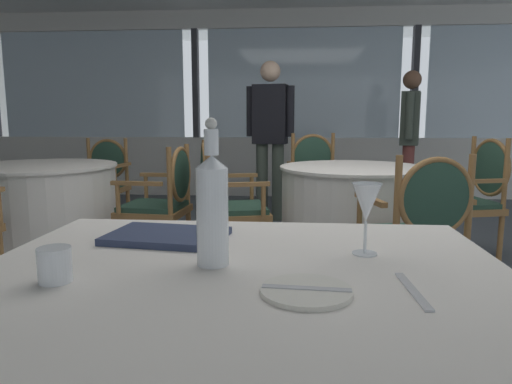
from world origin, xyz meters
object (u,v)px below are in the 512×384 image
object	(u,v)px
water_bottle	(212,207)
water_tumbler	(55,265)
diner_person_1	(410,133)
diner_person_0	(270,130)
side_plate	(306,291)
dining_chair_1_2	(316,176)
dining_chair_1_3	(223,197)
wine_glass	(366,204)
dining_chair_1_0	(421,225)
dining_chair_0_3	(103,177)
dining_chair_0_2	(164,197)
dining_chair_1_1	(474,190)
menu_book	(167,236)

from	to	relation	value
water_bottle	water_tumbler	xyz separation A→B (m)	(-0.32, -0.15, -0.10)
diner_person_1	diner_person_0	bearing A→B (deg)	33.23
side_plate	diner_person_1	xyz separation A→B (m)	(1.32, 4.68, 0.18)
side_plate	water_bottle	bearing A→B (deg)	142.19
water_bottle	dining_chair_1_2	distance (m)	3.38
side_plate	dining_chair_1_3	bearing A→B (deg)	102.82
wine_glass	dining_chair_1_0	xyz separation A→B (m)	(0.50, 1.33, -0.35)
dining_chair_0_3	dining_chair_1_0	size ratio (longest dim) A/B	0.99
diner_person_0	dining_chair_0_2	bearing A→B (deg)	-11.44
dining_chair_1_3	dining_chair_1_0	bearing A→B (deg)	-44.94
dining_chair_1_0	diner_person_1	world-z (taller)	diner_person_1
dining_chair_0_3	diner_person_0	distance (m)	1.81
dining_chair_1_0	dining_chair_1_1	xyz separation A→B (m)	(0.72, 1.19, 0.01)
side_plate	water_bottle	world-z (taller)	water_bottle
dining_chair_0_3	dining_chair_1_0	world-z (taller)	dining_chair_1_0
dining_chair_1_2	menu_book	bearing A→B (deg)	-24.53
menu_book	water_bottle	bearing A→B (deg)	-44.69
wine_glass	dining_chair_1_2	bearing A→B (deg)	89.53
menu_book	dining_chair_0_2	size ratio (longest dim) A/B	0.36
wine_glass	water_tumbler	distance (m)	0.74
diner_person_0	water_bottle	bearing A→B (deg)	10.87
diner_person_1	dining_chair_1_1	bearing A→B (deg)	108.08
dining_chair_1_1	dining_chair_1_3	xyz separation A→B (m)	(-1.91, -0.48, 0.00)
wine_glass	diner_person_1	xyz separation A→B (m)	(1.16, 4.39, 0.05)
water_bottle	water_tumbler	distance (m)	0.36
water_bottle	diner_person_0	distance (m)	4.02
water_bottle	dining_chair_1_0	world-z (taller)	water_bottle
dining_chair_0_3	dining_chair_1_3	bearing A→B (deg)	53.90
wine_glass	dining_chair_1_2	world-z (taller)	dining_chair_1_2
menu_book	dining_chair_1_1	world-z (taller)	dining_chair_1_1
menu_book	dining_chair_1_2	size ratio (longest dim) A/B	0.34
dining_chair_1_1	diner_person_1	xyz separation A→B (m)	(-0.06, 1.88, 0.39)
wine_glass	dining_chair_1_3	distance (m)	2.18
dining_chair_0_2	dining_chair_1_3	world-z (taller)	dining_chair_1_3
water_tumbler	dining_chair_1_3	xyz separation A→B (m)	(0.01, 2.30, -0.24)
menu_book	dining_chair_1_0	xyz separation A→B (m)	(1.05, 1.22, -0.23)
side_plate	menu_book	world-z (taller)	menu_book
dining_chair_1_2	dining_chair_0_3	bearing A→B (deg)	-103.85
water_tumbler	dining_chair_0_2	size ratio (longest dim) A/B	0.08
dining_chair_0_3	diner_person_0	xyz separation A→B (m)	(1.62, 0.68, 0.45)
wine_glass	diner_person_0	distance (m)	3.93
side_plate	wine_glass	world-z (taller)	wine_glass
side_plate	dining_chair_1_0	bearing A→B (deg)	67.73
menu_book	dining_chair_1_0	bearing A→B (deg)	56.64
dining_chair_1_1	dining_chair_1_3	distance (m)	1.97
dining_chair_1_2	dining_chair_1_3	xyz separation A→B (m)	(-0.71, -1.19, -0.01)
side_plate	diner_person_0	xyz separation A→B (m)	(-0.29, 4.19, 0.22)
menu_book	dining_chair_0_2	world-z (taller)	dining_chair_0_2
dining_chair_0_2	dining_chair_1_0	distance (m)	1.83
water_tumbler	dining_chair_1_0	xyz separation A→B (m)	(1.19, 1.59, -0.26)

